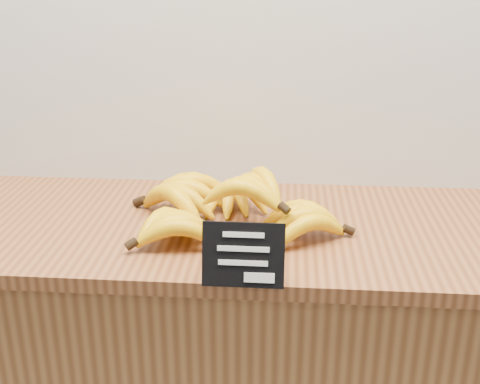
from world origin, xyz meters
name	(u,v)px	position (x,y,z in m)	size (l,w,h in m)	color
counter_top	(242,228)	(0.10, 2.75, 0.92)	(1.41, 0.54, 0.03)	brown
chalkboard_sign	(243,255)	(0.12, 2.49, 0.99)	(0.14, 0.01, 0.11)	black
banana_pile	(224,206)	(0.06, 2.74, 0.97)	(0.48, 0.37, 0.12)	#EBBA09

